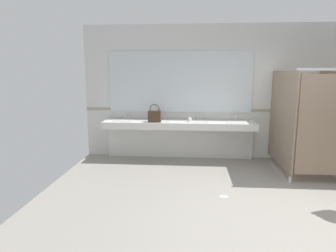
# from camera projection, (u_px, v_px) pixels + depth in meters

# --- Properties ---
(ground_plane) EXTENTS (7.51, 5.43, 0.10)m
(ground_plane) POSITION_uv_depth(u_px,v_px,m) (292.00, 210.00, 4.22)
(ground_plane) COLOR gray
(wall_back) EXTENTS (7.51, 0.12, 2.84)m
(wall_back) POSITION_uv_depth(u_px,v_px,m) (259.00, 93.00, 6.38)
(wall_back) COLOR silver
(wall_back) RESTS_ON ground_plane
(wall_back_tile_band) EXTENTS (7.51, 0.01, 0.06)m
(wall_back_tile_band) POSITION_uv_depth(u_px,v_px,m) (259.00, 110.00, 6.38)
(wall_back_tile_band) COLOR #9E937F
(wall_back_tile_band) RESTS_ON wall_back
(vanity_counter) EXTENTS (3.15, 0.58, 0.96)m
(vanity_counter) POSITION_uv_depth(u_px,v_px,m) (179.00, 131.00, 6.38)
(vanity_counter) COLOR silver
(vanity_counter) RESTS_ON ground_plane
(mirror_panel) EXTENTS (3.05, 0.02, 1.29)m
(mirror_panel) POSITION_uv_depth(u_px,v_px,m) (180.00, 82.00, 6.40)
(mirror_panel) COLOR silver
(mirror_panel) RESTS_ON wall_back
(handbag) EXTENTS (0.26, 0.15, 0.37)m
(handbag) POSITION_uv_depth(u_px,v_px,m) (155.00, 116.00, 6.12)
(handbag) COLOR #3F2D1E
(handbag) RESTS_ON vanity_counter
(soap_dispenser) EXTENTS (0.07, 0.07, 0.21)m
(soap_dispenser) POSITION_uv_depth(u_px,v_px,m) (159.00, 115.00, 6.44)
(soap_dispenser) COLOR #D899B2
(soap_dispenser) RESTS_ON vanity_counter
(paper_cup) EXTENTS (0.07, 0.07, 0.08)m
(paper_cup) POSITION_uv_depth(u_px,v_px,m) (190.00, 120.00, 6.18)
(paper_cup) COLOR white
(paper_cup) RESTS_ON vanity_counter
(floor_drain_cover) EXTENTS (0.14, 0.14, 0.01)m
(floor_drain_cover) POSITION_uv_depth(u_px,v_px,m) (224.00, 196.00, 4.53)
(floor_drain_cover) COLOR #B7BABF
(floor_drain_cover) RESTS_ON ground_plane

